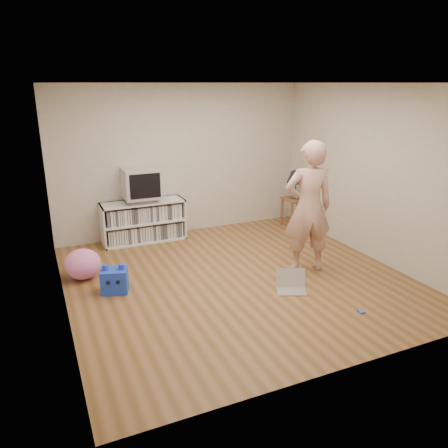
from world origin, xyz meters
name	(u,v)px	position (x,y,z in m)	size (l,w,h in m)	color
ground	(237,278)	(0.00, 0.00, 0.00)	(4.50, 4.50, 0.00)	brown
walls	(238,187)	(0.00, 0.00, 1.30)	(4.52, 4.52, 2.60)	beige
ceiling	(239,83)	(0.00, 0.00, 2.60)	(4.50, 4.50, 0.01)	white
media_unit	(143,221)	(-0.80, 2.04, 0.35)	(1.40, 0.45, 0.70)	white
dvd_deck	(142,199)	(-0.80, 2.02, 0.73)	(0.45, 0.35, 0.07)	gray
crt_tv	(141,183)	(-0.80, 2.02, 1.02)	(0.60, 0.53, 0.50)	#B5B5BB
side_table	(295,205)	(1.99, 1.65, 0.42)	(0.42, 0.42, 0.55)	brown
table_lamp	(296,178)	(1.99, 1.65, 0.94)	(0.34, 0.34, 0.52)	#333333
person	(308,208)	(1.04, -0.14, 0.94)	(0.69, 0.45, 1.88)	#DBA896
laptop	(291,284)	(0.50, -0.61, 0.07)	(0.47, 0.43, 0.26)	silver
playing_cards	(361,311)	(0.94, -1.46, 0.01)	(0.07, 0.09, 0.02)	#4064AD
plush_blue	(114,280)	(-1.63, 0.27, 0.16)	(0.39, 0.35, 0.38)	blue
plush_pink	(83,264)	(-1.95, 0.87, 0.21)	(0.50, 0.50, 0.42)	pink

